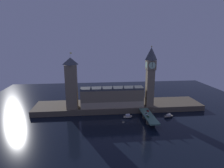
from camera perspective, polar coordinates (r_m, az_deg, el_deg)
name	(u,v)px	position (r m, az deg, el deg)	size (l,w,h in m)	color
ground_plane	(123,120)	(219.55, 3.48, -10.94)	(400.00, 400.00, 0.00)	black
embankment	(119,106)	(254.02, 2.06, -6.66)	(220.00, 42.00, 6.92)	brown
parliament_hall	(112,97)	(237.87, 0.03, -4.00)	(78.95, 16.26, 29.94)	#7F7056
clock_tower	(150,75)	(238.58, 11.60, 2.71)	(11.49, 11.60, 76.28)	#7F7056
victoria_tower	(71,83)	(233.12, -12.27, 0.22)	(13.91, 13.91, 68.96)	#7F7056
bridge	(149,117)	(219.22, 11.12, -9.78)	(11.06, 46.00, 6.83)	#4C7560
car_northbound_lead	(146,114)	(220.09, 10.33, -8.97)	(2.06, 4.12, 1.30)	white
car_northbound_trail	(148,116)	(213.62, 10.87, -9.66)	(1.91, 4.58, 1.59)	#235633
car_southbound_trail	(148,111)	(229.74, 10.86, -8.00)	(2.06, 4.01, 1.53)	red
pedestrian_mid_walk	(153,114)	(219.72, 12.38, -9.03)	(0.38, 0.38, 1.70)	black
street_lamp_near	(148,117)	(202.55, 10.97, -9.95)	(1.34, 0.60, 6.52)	#2D3333
street_lamp_mid	(153,112)	(218.61, 12.53, -8.27)	(1.34, 0.60, 6.43)	#2D3333
street_lamp_far	(141,107)	(228.68, 8.85, -7.00)	(1.34, 0.60, 7.27)	#2D3333
boat_upstream	(128,116)	(225.43, 4.84, -9.84)	(11.23, 5.48, 4.52)	#B2A893
boat_downstream	(169,116)	(235.20, 16.84, -9.40)	(12.45, 6.64, 4.36)	#28282D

